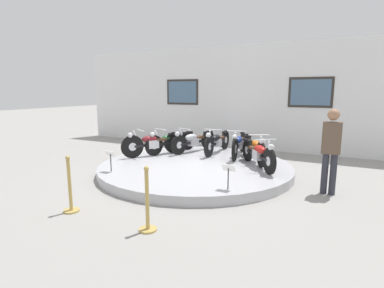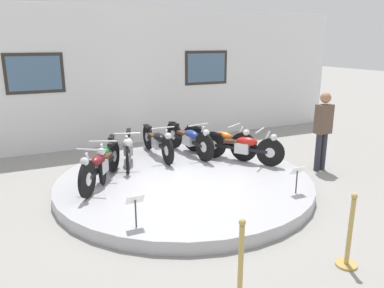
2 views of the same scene
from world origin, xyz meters
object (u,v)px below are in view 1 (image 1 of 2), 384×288
object	(u,v)px
info_placard_front_centre	(228,171)
stanchion_post_right_of_entry	(147,209)
motorcycle_blue	(239,143)
motorcycle_red	(258,153)
motorcycle_green	(171,141)
motorcycle_maroon	(153,143)
stanchion_post_left_of_entry	(70,193)
motorcycle_silver	(193,140)
visitor_standing	(331,146)
motorcycle_orange	(254,147)
motorcycle_black	(217,141)
info_placard_front_left	(111,156)

from	to	relation	value
info_placard_front_centre	stanchion_post_right_of_entry	distance (m)	1.93
motorcycle_blue	motorcycle_red	distance (m)	1.33
motorcycle_green	motorcycle_red	distance (m)	2.96
motorcycle_maroon	stanchion_post_right_of_entry	world-z (taller)	motorcycle_maroon
stanchion_post_left_of_entry	motorcycle_silver	bearing A→B (deg)	89.10
visitor_standing	motorcycle_orange	bearing A→B (deg)	146.01
motorcycle_black	info_placard_front_centre	xyz separation A→B (m)	(1.48, -3.13, -0.01)
motorcycle_maroon	visitor_standing	size ratio (longest dim) A/B	0.97
motorcycle_maroon	stanchion_post_left_of_entry	world-z (taller)	motorcycle_maroon
visitor_standing	motorcycle_silver	bearing A→B (deg)	156.68
motorcycle_silver	info_placard_front_centre	bearing A→B (deg)	-53.09
motorcycle_silver	stanchion_post_right_of_entry	world-z (taller)	stanchion_post_right_of_entry
motorcycle_green	motorcycle_blue	size ratio (longest dim) A/B	0.92
motorcycle_silver	info_placard_front_centre	size ratio (longest dim) A/B	3.68
motorcycle_green	motorcycle_blue	bearing A→B (deg)	11.95
visitor_standing	info_placard_front_left	bearing A→B (deg)	-165.09
motorcycle_red	visitor_standing	size ratio (longest dim) A/B	0.90
motorcycle_maroon	stanchion_post_left_of_entry	size ratio (longest dim) A/B	1.68
info_placard_front_centre	visitor_standing	bearing A→B (deg)	35.63
motorcycle_orange	motorcycle_red	world-z (taller)	motorcycle_orange
motorcycle_black	visitor_standing	xyz separation A→B (m)	(3.23, -1.87, 0.42)
motorcycle_orange	info_placard_front_centre	bearing A→B (deg)	-86.36
stanchion_post_left_of_entry	motorcycle_maroon	bearing A→B (deg)	101.38
motorcycle_orange	stanchion_post_left_of_entry	distance (m)	4.85
motorcycle_red	stanchion_post_right_of_entry	xyz separation A→B (m)	(-0.76, -3.74, -0.25)
motorcycle_silver	stanchion_post_right_of_entry	size ratio (longest dim) A/B	1.84
motorcycle_blue	stanchion_post_left_of_entry	bearing A→B (deg)	-108.17
motorcycle_black	info_placard_front_left	bearing A→B (deg)	-115.35
info_placard_front_left	stanchion_post_right_of_entry	world-z (taller)	stanchion_post_right_of_entry
motorcycle_red	visitor_standing	bearing A→B (deg)	-22.45
stanchion_post_right_of_entry	motorcycle_orange	bearing A→B (deg)	83.49
motorcycle_green	motorcycle_blue	distance (m)	2.10
motorcycle_maroon	stanchion_post_left_of_entry	distance (m)	3.82
motorcycle_blue	info_placard_front_left	world-z (taller)	motorcycle_blue
motorcycle_blue	stanchion_post_right_of_entry	distance (m)	4.78
motorcycle_red	info_placard_front_centre	world-z (taller)	motorcycle_red
motorcycle_silver	motorcycle_red	size ratio (longest dim) A/B	1.18
motorcycle_green	motorcycle_red	xyz separation A→B (m)	(2.90, -0.60, 0.00)
motorcycle_black	motorcycle_orange	bearing A→B (deg)	-23.85
motorcycle_silver	visitor_standing	bearing A→B (deg)	-23.32
motorcycle_orange	motorcycle_red	xyz separation A→B (m)	(0.26, -0.61, -0.02)
visitor_standing	motorcycle_green	bearing A→B (deg)	164.24
motorcycle_blue	stanchion_post_left_of_entry	size ratio (longest dim) A/B	1.96
motorcycle_black	stanchion_post_left_of_entry	xyz separation A→B (m)	(-0.82, -4.93, -0.26)
motorcycle_green	stanchion_post_left_of_entry	xyz separation A→B (m)	(0.49, -4.34, -0.25)
motorcycle_maroon	motorcycle_red	size ratio (longest dim) A/B	1.08
motorcycle_maroon	motorcycle_silver	size ratio (longest dim) A/B	0.91
motorcycle_red	stanchion_post_left_of_entry	distance (m)	4.45
motorcycle_red	stanchion_post_right_of_entry	distance (m)	3.82
motorcycle_green	info_placard_front_left	distance (m)	2.54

